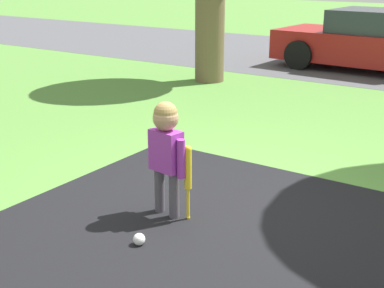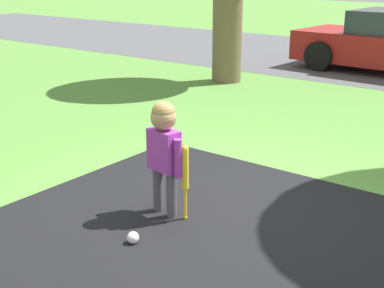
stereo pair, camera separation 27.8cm
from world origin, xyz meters
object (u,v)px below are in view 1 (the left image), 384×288
at_px(child, 166,143).
at_px(sports_ball, 139,239).
at_px(baseball_bat, 188,172).
at_px(parked_car, 371,42).

bearing_deg(child, sports_ball, -67.38).
height_order(child, baseball_bat, child).
xyz_separation_m(baseball_bat, parked_car, (-0.84, 8.08, 0.16)).
distance_m(baseball_bat, sports_ball, 0.72).
bearing_deg(sports_ball, baseball_bat, 83.80).
bearing_deg(sports_ball, child, 104.51).
relative_size(baseball_bat, sports_ball, 6.95).
bearing_deg(baseball_bat, sports_ball, -96.20).
relative_size(child, parked_car, 0.27).
bearing_deg(parked_car, sports_ball, 98.45).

